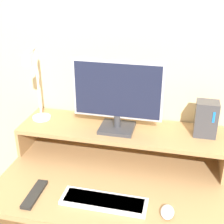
# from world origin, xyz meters

# --- Properties ---
(wall_back) EXTENTS (6.00, 0.05, 2.50)m
(wall_back) POSITION_xyz_m (0.00, 0.76, 1.25)
(wall_back) COLOR beige
(wall_back) RESTS_ON ground_plane
(desk) EXTENTS (1.10, 0.73, 0.73)m
(desk) POSITION_xyz_m (0.00, 0.36, 0.51)
(desk) COLOR #A87F51
(desk) RESTS_ON ground_plane
(monitor_shelf) EXTENTS (1.10, 0.31, 0.17)m
(monitor_shelf) POSITION_xyz_m (0.00, 0.57, 0.87)
(monitor_shelf) COLOR #A87F51
(monitor_shelf) RESTS_ON desk
(monitor) EXTENTS (0.47, 0.17, 0.38)m
(monitor) POSITION_xyz_m (-0.01, 0.56, 1.10)
(monitor) COLOR #38383D
(monitor) RESTS_ON monitor_shelf
(desk_lamp) EXTENTS (0.10, 0.22, 0.42)m
(desk_lamp) POSITION_xyz_m (-0.46, 0.53, 1.10)
(desk_lamp) COLOR silver
(desk_lamp) RESTS_ON monitor_shelf
(router_dock) EXTENTS (0.11, 0.09, 0.19)m
(router_dock) POSITION_xyz_m (0.44, 0.60, 0.99)
(router_dock) COLOR #3D3D42
(router_dock) RESTS_ON monitor_shelf
(keyboard) EXTENTS (0.39, 0.12, 0.02)m
(keyboard) POSITION_xyz_m (0.01, 0.17, 0.74)
(keyboard) COLOR silver
(keyboard) RESTS_ON desk
(mouse) EXTENTS (0.06, 0.09, 0.03)m
(mouse) POSITION_xyz_m (0.29, 0.16, 0.75)
(mouse) COLOR silver
(mouse) RESTS_ON desk
(remote_control) EXTENTS (0.05, 0.20, 0.02)m
(remote_control) POSITION_xyz_m (-0.31, 0.14, 0.74)
(remote_control) COLOR black
(remote_control) RESTS_ON desk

